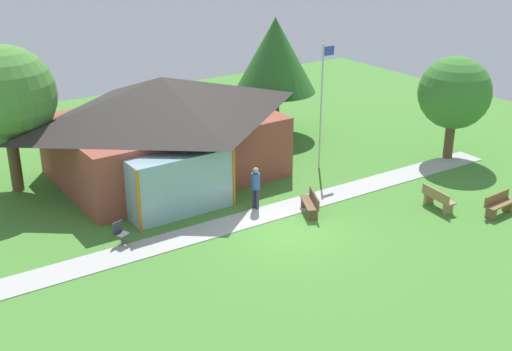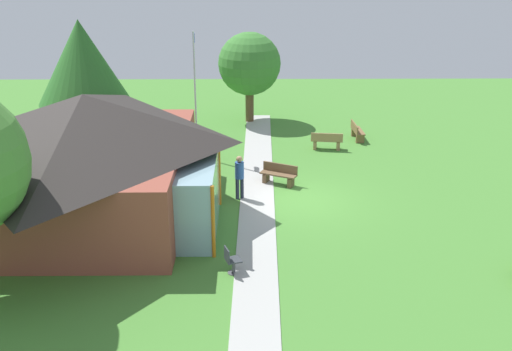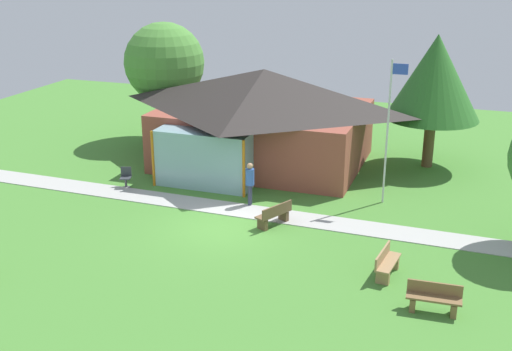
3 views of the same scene
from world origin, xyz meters
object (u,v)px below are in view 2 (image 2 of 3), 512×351
(flagpole, at_px, (195,90))
(patio_chair_west, at_px, (231,261))
(bench_mid_right, at_px, (327,141))
(visitor_on_path, at_px, (240,174))
(pavilion, at_px, (92,154))
(tree_behind_pavilion_right, at_px, (82,62))
(bench_lawn_far_right, at_px, (357,132))
(tree_east_hedge, at_px, (249,64))
(bench_rear_near_path, at_px, (279,175))

(flagpole, height_order, patio_chair_west, flagpole)
(patio_chair_west, bearing_deg, bench_mid_right, 140.77)
(patio_chair_west, height_order, visitor_on_path, visitor_on_path)
(pavilion, height_order, visitor_on_path, pavilion)
(visitor_on_path, bearing_deg, tree_behind_pavilion_right, -50.27)
(bench_lawn_far_right, distance_m, visitor_on_path, 9.43)
(flagpole, bearing_deg, visitor_on_path, -157.70)
(bench_lawn_far_right, height_order, patio_chair_west, patio_chair_west)
(bench_lawn_far_right, bearing_deg, tree_east_hedge, -124.59)
(flagpole, distance_m, visitor_on_path, 5.72)
(tree_behind_pavilion_right, height_order, tree_east_hedge, tree_behind_pavilion_right)
(bench_rear_near_path, distance_m, tree_east_hedge, 9.76)
(patio_chair_west, bearing_deg, tree_behind_pavilion_right, -168.17)
(pavilion, distance_m, tree_behind_pavilion_right, 7.90)
(pavilion, distance_m, bench_rear_near_path, 7.51)
(tree_behind_pavilion_right, distance_m, tree_east_hedge, 8.98)
(flagpole, xyz_separation_m, bench_mid_right, (0.99, -6.06, -2.73))
(flagpole, height_order, bench_mid_right, flagpole)
(visitor_on_path, xyz_separation_m, tree_behind_pavilion_right, (6.13, 7.23, 3.12))
(pavilion, height_order, bench_rear_near_path, pavilion)
(flagpole, xyz_separation_m, bench_rear_near_path, (-3.42, -3.59, -2.73))
(pavilion, xyz_separation_m, tree_east_hedge, (12.05, -5.54, 0.86))
(bench_lawn_far_right, distance_m, patio_chair_west, 14.35)
(tree_east_hedge, bearing_deg, pavilion, 155.33)
(pavilion, distance_m, bench_mid_right, 11.81)
(tree_behind_pavilion_right, bearing_deg, tree_east_hedge, -58.52)
(bench_rear_near_path, bearing_deg, tree_behind_pavilion_right, -1.55)
(patio_chair_west, distance_m, tree_east_hedge, 16.65)
(bench_lawn_far_right, xyz_separation_m, tree_behind_pavilion_right, (-1.32, 12.96, 3.74))
(bench_lawn_far_right, relative_size, visitor_on_path, 0.87)
(flagpole, relative_size, tree_east_hedge, 1.17)
(patio_chair_west, bearing_deg, bench_rear_near_path, 147.14)
(bench_lawn_far_right, xyz_separation_m, tree_east_hedge, (3.34, 5.35, 2.75))
(bench_mid_right, xyz_separation_m, bench_lawn_far_right, (1.55, -1.69, 0.00))
(bench_rear_near_path, bearing_deg, tree_east_hedge, -56.53)
(flagpole, bearing_deg, bench_lawn_far_right, -71.89)
(bench_mid_right, xyz_separation_m, bench_rear_near_path, (-4.41, 2.47, 0.00))
(patio_chair_west, relative_size, tree_behind_pavilion_right, 0.14)
(bench_mid_right, distance_m, patio_chair_west, 12.27)
(pavilion, xyz_separation_m, tree_behind_pavilion_right, (7.39, 2.08, 1.85))
(bench_lawn_far_right, bearing_deg, flagpole, -74.52)
(tree_behind_pavilion_right, bearing_deg, bench_mid_right, -91.13)
(tree_east_hedge, bearing_deg, tree_behind_pavilion_right, 121.48)
(bench_mid_right, xyz_separation_m, tree_behind_pavilion_right, (0.22, 11.27, 3.74))
(pavilion, height_order, patio_chair_west, pavilion)
(flagpole, xyz_separation_m, visitor_on_path, (-4.92, -2.02, -2.11))
(pavilion, relative_size, bench_lawn_far_right, 6.61)
(pavilion, relative_size, tree_east_hedge, 2.07)
(pavilion, relative_size, bench_mid_right, 6.51)
(tree_east_hedge, bearing_deg, flagpole, 157.74)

